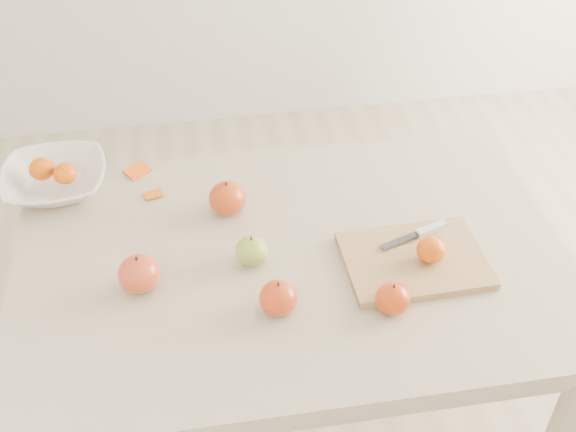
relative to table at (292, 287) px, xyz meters
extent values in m
cube|color=#C5AF95|center=(0.00, 0.00, 0.08)|extent=(1.20, 0.80, 0.04)
cylinder|color=#BCAA8E|center=(-0.54, 0.34, -0.30)|extent=(0.06, 0.06, 0.71)
cylinder|color=#BCAA8E|center=(0.54, 0.34, -0.30)|extent=(0.06, 0.06, 0.71)
cube|color=tan|center=(0.25, -0.07, 0.11)|extent=(0.30, 0.23, 0.02)
ellipsoid|color=#CD5907|center=(0.28, -0.08, 0.14)|extent=(0.06, 0.06, 0.05)
imported|color=white|center=(-0.52, 0.32, 0.13)|extent=(0.25, 0.25, 0.06)
ellipsoid|color=#D44307|center=(-0.55, 0.33, 0.16)|extent=(0.06, 0.06, 0.05)
ellipsoid|color=#DE5D07|center=(-0.49, 0.30, 0.16)|extent=(0.06, 0.06, 0.05)
cube|color=#E65210|center=(-0.33, 0.36, 0.10)|extent=(0.07, 0.07, 0.01)
cube|color=orange|center=(-0.29, 0.26, 0.10)|extent=(0.05, 0.05, 0.01)
cube|color=silver|center=(0.31, 0.01, 0.12)|extent=(0.08, 0.04, 0.01)
cube|color=#3C3F45|center=(0.23, -0.02, 0.12)|extent=(0.09, 0.05, 0.00)
ellipsoid|color=olive|center=(-0.09, -0.01, 0.13)|extent=(0.07, 0.07, 0.06)
ellipsoid|color=maroon|center=(-0.12, 0.17, 0.14)|extent=(0.09, 0.09, 0.08)
ellipsoid|color=#981708|center=(-0.05, -0.15, 0.13)|extent=(0.08, 0.08, 0.07)
ellipsoid|color=#9F1007|center=(0.17, -0.19, 0.13)|extent=(0.07, 0.07, 0.06)
ellipsoid|color=maroon|center=(-0.32, -0.04, 0.14)|extent=(0.09, 0.09, 0.08)
camera|label=1|loc=(-0.19, -1.12, 1.18)|focal=45.00mm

